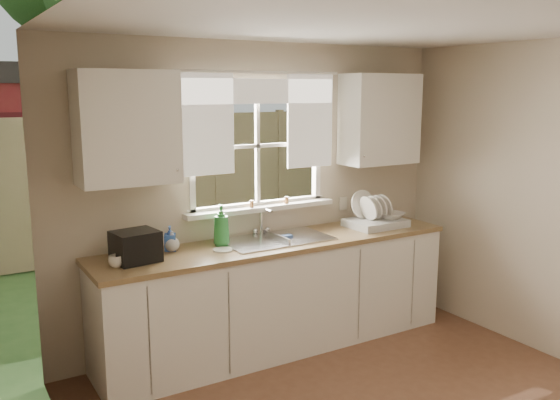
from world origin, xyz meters
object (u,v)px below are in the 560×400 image
dish_rack (375,219)px  soap_bottle_a (221,225)px  black_appliance (136,246)px  cup (116,261)px

dish_rack → soap_bottle_a: (-1.46, 0.10, 0.10)m
soap_bottle_a → black_appliance: size_ratio=1.09×
soap_bottle_a → cup: (-0.87, -0.14, -0.12)m
dish_rack → cup: (-2.33, -0.04, -0.02)m
cup → black_appliance: 0.19m
soap_bottle_a → black_appliance: 0.71m
dish_rack → cup: size_ratio=4.67×
dish_rack → soap_bottle_a: soap_bottle_a is taller
dish_rack → black_appliance: size_ratio=1.67×
black_appliance → dish_rack: bearing=-8.6°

